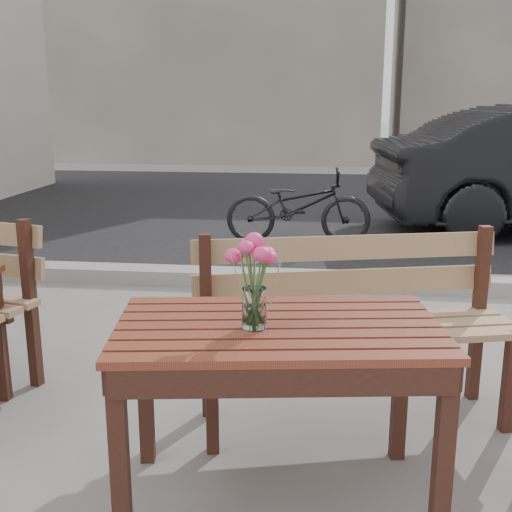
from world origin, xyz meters
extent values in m
cube|color=black|center=(0.00, 7.00, 0.00)|extent=(30.00, 8.00, 0.00)
cube|color=gray|center=(0.00, 3.00, 0.06)|extent=(30.00, 0.25, 0.12)
cube|color=maroon|center=(-0.21, 0.12, 0.70)|extent=(1.25, 0.84, 0.03)
cube|color=black|center=(-0.70, -0.24, 0.34)|extent=(0.07, 0.07, 0.69)
cube|color=black|center=(0.36, -0.09, 0.34)|extent=(0.07, 0.07, 0.69)
cube|color=black|center=(-0.78, 0.34, 0.34)|extent=(0.07, 0.07, 0.69)
cube|color=black|center=(0.27, 0.49, 0.34)|extent=(0.07, 0.07, 0.69)
cube|color=#9F7E52|center=(0.10, 0.76, 0.47)|extent=(1.54, 0.76, 0.03)
cube|color=#9F7E52|center=(0.04, 0.98, 0.72)|extent=(1.45, 0.40, 0.40)
cube|color=black|center=(-0.52, 0.43, 0.24)|extent=(0.06, 0.06, 0.49)
cube|color=black|center=(0.80, 0.77, 0.24)|extent=(0.06, 0.06, 0.49)
cube|color=black|center=(-0.60, 0.75, 0.45)|extent=(0.06, 0.06, 0.90)
cube|color=black|center=(0.71, 1.09, 0.45)|extent=(0.06, 0.06, 0.90)
cylinder|color=white|center=(-0.29, 0.08, 0.79)|extent=(0.09, 0.09, 0.14)
cylinder|color=#406F37|center=(-0.29, 0.08, 0.86)|extent=(0.05, 0.05, 0.29)
cube|color=black|center=(-1.59, 0.98, 0.45)|extent=(0.06, 0.06, 0.91)
imported|color=black|center=(-0.38, 4.61, 0.40)|extent=(1.53, 0.59, 0.79)
camera|label=1|loc=(-0.04, -2.04, 1.51)|focal=45.00mm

